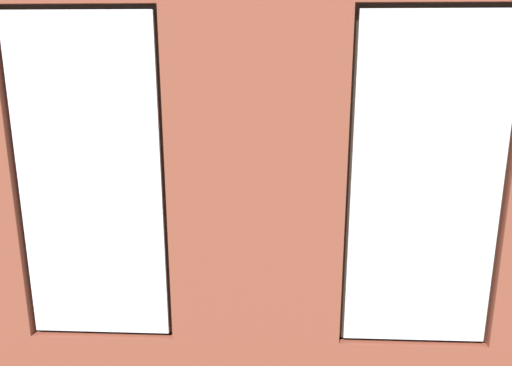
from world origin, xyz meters
name	(u,v)px	position (x,y,z in m)	size (l,w,h in m)	color
ground_plane	(265,272)	(0.00, 0.00, -0.05)	(6.47, 5.55, 0.10)	brown
brick_wall_with_windows	(256,171)	(0.00, 2.39, 1.71)	(5.87, 0.30, 3.43)	brown
couch_by_window	(179,319)	(0.64, 1.75, 0.33)	(1.81, 0.87, 0.80)	black
couch_left	(473,252)	(-2.23, 0.22, 0.33)	(0.89, 1.91, 0.80)	black
coffee_table	(237,243)	(0.30, 0.26, 0.40)	(1.44, 0.75, 0.46)	olive
cup_ceramic	(196,237)	(0.73, 0.37, 0.50)	(0.07, 0.07, 0.08)	#4C4C51
candle_jar	(221,230)	(0.48, 0.16, 0.51)	(0.08, 0.08, 0.10)	#B7333D
table_plant_small	(274,224)	(-0.09, 0.12, 0.58)	(0.15, 0.15, 0.23)	brown
remote_gray	(237,237)	(0.30, 0.26, 0.47)	(0.05, 0.17, 0.02)	#59595B
remote_black	(246,241)	(0.20, 0.37, 0.47)	(0.05, 0.17, 0.02)	black
media_console	(56,235)	(2.58, -0.32, 0.23)	(1.10, 0.42, 0.46)	black
tv_flatscreen	(50,185)	(2.58, -0.32, 0.87)	(1.18, 0.20, 0.80)	black
papasan_chair	(193,190)	(1.12, -1.73, 0.43)	(1.02, 1.02, 0.66)	olive
potted_plant_near_tv	(64,230)	(2.01, 0.67, 0.68)	(0.92, 0.99, 1.22)	gray
potted_plant_foreground_right	(114,178)	(2.28, -1.73, 0.61)	(0.48, 0.48, 0.95)	#47423D
potted_plant_mid_room_small	(346,207)	(-1.05, -1.15, 0.38)	(0.29, 0.29, 0.54)	#47423D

